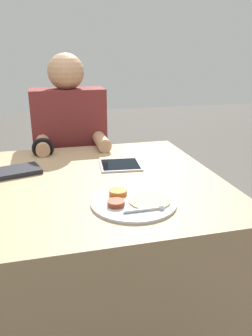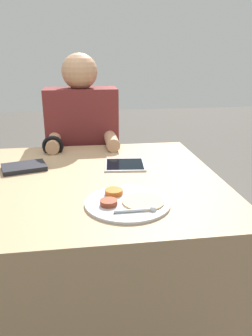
# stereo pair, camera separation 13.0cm
# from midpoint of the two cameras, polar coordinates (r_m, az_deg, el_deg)

# --- Properties ---
(ground_plane) EXTENTS (12.00, 12.00, 0.00)m
(ground_plane) POSITION_cam_midpoint_polar(r_m,az_deg,el_deg) (1.75, -6.09, -24.62)
(ground_plane) COLOR #4C4742
(dining_table) EXTENTS (1.25, 1.02, 0.72)m
(dining_table) POSITION_cam_midpoint_polar(r_m,az_deg,el_deg) (1.52, -6.59, -14.79)
(dining_table) COLOR #9E7F5B
(dining_table) RESTS_ON ground_plane
(thali_tray) EXTENTS (0.30, 0.30, 0.03)m
(thali_tray) POSITION_cam_midpoint_polar(r_m,az_deg,el_deg) (1.13, 3.58, -5.98)
(thali_tray) COLOR #B7BABF
(thali_tray) RESTS_ON dining_table
(red_notebook) EXTENTS (0.21, 0.17, 0.02)m
(red_notebook) POSITION_cam_midpoint_polar(r_m,az_deg,el_deg) (1.51, -15.02, 0.04)
(red_notebook) COLOR silver
(red_notebook) RESTS_ON dining_table
(tablet_device) EXTENTS (0.20, 0.19, 0.01)m
(tablet_device) POSITION_cam_midpoint_polar(r_m,az_deg,el_deg) (1.50, 2.27, 0.53)
(tablet_device) COLOR #B7B7BC
(tablet_device) RESTS_ON dining_table
(person_diner) EXTENTS (0.42, 0.41, 1.22)m
(person_diner) POSITION_cam_midpoint_polar(r_m,az_deg,el_deg) (2.02, -5.57, 0.77)
(person_diner) COLOR black
(person_diner) RESTS_ON ground_plane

